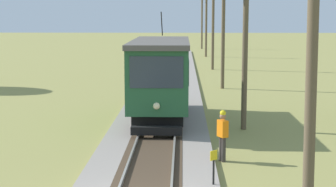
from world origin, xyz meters
The scene contains 9 objects.
red_tram centered at (0.00, 12.05, 2.19)m, with size 2.60×8.54×4.79m.
utility_pole_foreground centered at (3.69, -1.91, 3.89)m, with size 1.40×0.48×7.59m.
utility_pole_near_tram centered at (3.69, 10.59, 3.41)m, with size 1.40×0.31×6.62m.
utility_pole_mid centered at (3.69, 23.89, 3.96)m, with size 1.40×0.39×7.73m.
utility_pole_far centered at (3.69, 36.64, 3.95)m, with size 1.40×0.35×7.70m.
utility_pole_distant centered at (3.69, 51.35, 3.88)m, with size 1.40×0.48×7.58m.
utility_pole_horizon centered at (3.69, 66.05, 4.05)m, with size 1.40×0.54×7.91m.
trackside_signal_marker centered at (1.91, 2.00, 0.67)m, with size 0.21×0.21×1.18m.
track_worker centered at (2.39, 5.21, 0.98)m, with size 0.39×0.45×1.78m.
Camera 1 is at (1.02, -13.55, 5.06)m, focal length 59.93 mm.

